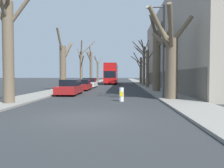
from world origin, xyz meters
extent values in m
plane|color=#2B2D30|center=(0.00, 0.00, 0.00)|extent=(300.00, 300.00, 0.00)
cube|color=gray|center=(-5.75, 50.00, 0.06)|extent=(2.76, 120.00, 0.12)
cube|color=gray|center=(5.75, 50.00, 0.06)|extent=(2.76, 120.00, 0.12)
cube|color=#9E9384|center=(12.13, 22.08, 5.88)|extent=(10.00, 35.04, 11.76)
cube|color=#5E584F|center=(7.11, 22.08, 1.18)|extent=(0.12, 34.34, 2.35)
cylinder|color=brown|center=(-5.37, 3.78, 3.18)|extent=(0.67, 0.67, 6.35)
cylinder|color=brown|center=(-4.74, 3.86, 5.68)|extent=(1.49, 0.41, 1.91)
cylinder|color=brown|center=(-5.35, 3.10, 5.90)|extent=(0.29, 1.55, 1.72)
cylinder|color=brown|center=(-5.41, 16.18, 2.65)|extent=(0.74, 0.74, 5.29)
cylinder|color=brown|center=(-5.10, 16.76, 4.54)|extent=(0.97, 1.49, 2.28)
cylinder|color=brown|center=(-5.69, 16.79, 3.52)|extent=(0.86, 1.49, 1.41)
cylinder|color=brown|center=(-5.52, 15.49, 5.70)|extent=(0.52, 1.65, 3.05)
cylinder|color=brown|center=(-5.18, 17.48, 4.71)|extent=(0.76, 2.84, 2.79)
cylinder|color=brown|center=(-5.48, 27.97, 2.95)|extent=(0.46, 0.46, 5.90)
cylinder|color=brown|center=(-4.37, 28.60, 6.66)|extent=(2.39, 1.47, 2.55)
cylinder|color=brown|center=(-5.88, 28.52, 5.14)|extent=(1.01, 1.31, 2.97)
cylinder|color=brown|center=(-5.60, 28.65, 6.44)|extent=(0.41, 1.55, 2.97)
cylinder|color=brown|center=(-5.03, 26.67, 4.24)|extent=(1.08, 2.72, 1.74)
cylinder|color=brown|center=(-5.29, 27.37, 6.35)|extent=(0.58, 1.38, 2.74)
cylinder|color=brown|center=(-5.48, 39.67, 3.58)|extent=(0.59, 0.59, 7.16)
cylinder|color=brown|center=(-5.92, 40.44, 6.39)|extent=(1.13, 1.80, 2.32)
cylinder|color=brown|center=(-5.81, 38.69, 5.86)|extent=(0.91, 2.16, 2.25)
cylinder|color=brown|center=(-5.55, 39.03, 7.08)|extent=(0.35, 1.47, 2.39)
cylinder|color=brown|center=(-5.33, 51.61, 2.82)|extent=(0.49, 0.49, 5.64)
cylinder|color=brown|center=(-4.72, 52.15, 5.85)|extent=(1.45, 1.30, 2.32)
cylinder|color=brown|center=(-5.63, 50.92, 5.91)|extent=(0.81, 1.58, 2.77)
cylinder|color=brown|center=(-5.79, 50.83, 6.15)|extent=(1.11, 1.74, 1.74)
cylinder|color=brown|center=(5.27, 6.84, 2.26)|extent=(0.88, 0.88, 4.51)
cylinder|color=brown|center=(5.95, 6.73, 5.10)|extent=(1.64, 0.56, 2.07)
cylinder|color=brown|center=(4.79, 8.16, 4.48)|extent=(1.31, 2.91, 1.97)
cylinder|color=brown|center=(4.91, 5.59, 4.93)|extent=(1.10, 2.80, 2.88)
cylinder|color=brown|center=(4.53, 6.93, 5.16)|extent=(1.79, 0.53, 2.44)
cylinder|color=brown|center=(4.37, 6.17, 4.95)|extent=(2.20, 1.73, 3.17)
cylinder|color=brown|center=(5.38, 14.73, 3.33)|extent=(0.84, 0.84, 6.65)
cylinder|color=brown|center=(5.78, 15.56, 6.34)|extent=(1.13, 1.94, 1.49)
cylinder|color=brown|center=(4.87, 13.46, 6.75)|extent=(1.36, 2.81, 2.29)
cylinder|color=brown|center=(5.92, 13.49, 5.62)|extent=(1.41, 2.75, 1.89)
cylinder|color=brown|center=(5.56, 13.89, 6.08)|extent=(0.70, 1.97, 2.53)
cylinder|color=brown|center=(5.23, 22.17, 2.73)|extent=(0.44, 0.44, 5.46)
cylinder|color=brown|center=(5.42, 23.32, 5.09)|extent=(0.56, 2.44, 2.88)
cylinder|color=brown|center=(4.49, 22.34, 4.91)|extent=(1.63, 0.51, 1.73)
cylinder|color=brown|center=(4.58, 21.98, 5.74)|extent=(1.47, 0.58, 2.17)
cylinder|color=brown|center=(6.21, 22.13, 5.57)|extent=(2.09, 0.24, 3.27)
cylinder|color=brown|center=(5.35, 28.78, 3.41)|extent=(0.49, 0.49, 6.82)
cylinder|color=brown|center=(4.33, 27.71, 6.49)|extent=(2.24, 2.31, 1.91)
cylinder|color=brown|center=(5.85, 29.62, 6.94)|extent=(1.20, 1.89, 2.59)
cylinder|color=brown|center=(5.05, 27.96, 7.01)|extent=(0.81, 1.78, 1.53)
cylinder|color=brown|center=(4.50, 28.91, 6.08)|extent=(1.85, 0.45, 1.81)
cylinder|color=brown|center=(5.46, 36.42, 2.79)|extent=(0.50, 0.50, 5.57)
cylinder|color=brown|center=(6.05, 36.90, 5.03)|extent=(1.40, 1.17, 1.66)
cylinder|color=brown|center=(5.06, 36.79, 4.03)|extent=(1.03, 0.97, 1.78)
cylinder|color=brown|center=(6.22, 36.59, 4.04)|extent=(1.67, 0.52, 1.30)
cylinder|color=brown|center=(4.67, 35.89, 5.20)|extent=(1.78, 1.28, 2.63)
cylinder|color=brown|center=(4.49, 37.36, 5.10)|extent=(2.13, 2.07, 1.83)
cube|color=red|center=(-0.76, 37.29, 1.56)|extent=(2.48, 11.39, 2.41)
cube|color=red|center=(-0.76, 37.29, 3.44)|extent=(2.43, 11.16, 1.36)
cube|color=#A91111|center=(-0.76, 37.29, 4.18)|extent=(2.43, 11.16, 0.12)
cube|color=black|center=(-0.76, 37.29, 2.01)|extent=(2.51, 10.02, 1.25)
cube|color=black|center=(-0.76, 37.29, 3.51)|extent=(2.51, 10.02, 1.03)
cube|color=black|center=(-0.76, 31.61, 2.01)|extent=(2.23, 0.06, 1.32)
cylinder|color=black|center=(-1.83, 33.87, 0.48)|extent=(0.30, 0.97, 0.97)
cylinder|color=black|center=(0.32, 33.87, 0.48)|extent=(0.30, 0.97, 0.97)
cylinder|color=black|center=(-1.83, 40.48, 0.48)|extent=(0.30, 0.97, 0.97)
cylinder|color=black|center=(0.32, 40.48, 0.48)|extent=(0.30, 0.97, 0.97)
cube|color=maroon|center=(-3.27, 10.85, 0.51)|extent=(1.81, 4.43, 0.66)
cube|color=black|center=(-3.27, 11.11, 1.13)|extent=(1.59, 2.31, 0.59)
cylinder|color=black|center=(-4.07, 9.52, 0.32)|extent=(0.20, 0.65, 0.65)
cylinder|color=black|center=(-2.48, 9.52, 0.32)|extent=(0.20, 0.65, 0.65)
cylinder|color=black|center=(-4.07, 12.18, 0.32)|extent=(0.20, 0.65, 0.65)
cylinder|color=black|center=(-2.48, 12.18, 0.32)|extent=(0.20, 0.65, 0.65)
cube|color=maroon|center=(-3.27, 17.13, 0.47)|extent=(1.88, 4.27, 0.58)
cube|color=black|center=(-3.27, 17.39, 1.05)|extent=(1.65, 2.22, 0.57)
cylinder|color=black|center=(-4.10, 15.85, 0.32)|extent=(0.20, 0.63, 0.63)
cylinder|color=black|center=(-2.44, 15.85, 0.32)|extent=(0.20, 0.63, 0.63)
cylinder|color=black|center=(-4.10, 18.42, 0.32)|extent=(0.20, 0.63, 0.63)
cylinder|color=black|center=(-2.44, 18.42, 0.32)|extent=(0.20, 0.63, 0.63)
cube|color=silver|center=(-3.27, 23.07, 0.50)|extent=(1.90, 4.54, 0.64)
cube|color=black|center=(-3.27, 23.34, 1.13)|extent=(1.67, 2.36, 0.62)
cylinder|color=black|center=(-4.11, 21.70, 0.33)|extent=(0.20, 0.66, 0.66)
cylinder|color=black|center=(-2.43, 21.70, 0.33)|extent=(0.20, 0.66, 0.66)
cylinder|color=black|center=(-4.11, 24.43, 0.33)|extent=(0.20, 0.66, 0.66)
cylinder|color=black|center=(-2.43, 24.43, 0.33)|extent=(0.20, 0.66, 0.66)
cylinder|color=#4C4F54|center=(4.79, 7.43, 3.57)|extent=(0.16, 0.16, 7.13)
cylinder|color=#4C4F54|center=(4.24, 7.43, 6.98)|extent=(1.10, 0.11, 0.11)
cube|color=beige|center=(3.69, 7.43, 6.98)|extent=(0.44, 0.20, 0.16)
cylinder|color=white|center=(1.60, 5.84, 0.48)|extent=(0.31, 0.31, 0.96)
cube|color=yellow|center=(1.60, 5.68, 0.53)|extent=(0.22, 0.01, 0.35)
camera|label=1|loc=(1.69, -9.40, 1.82)|focal=35.00mm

